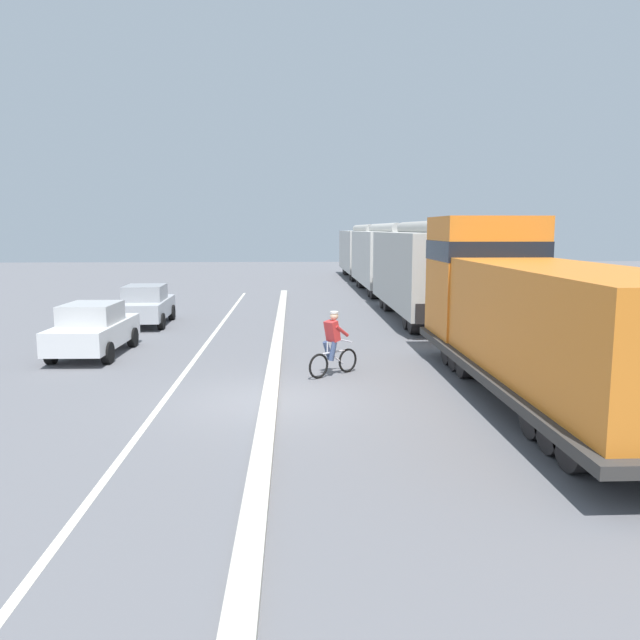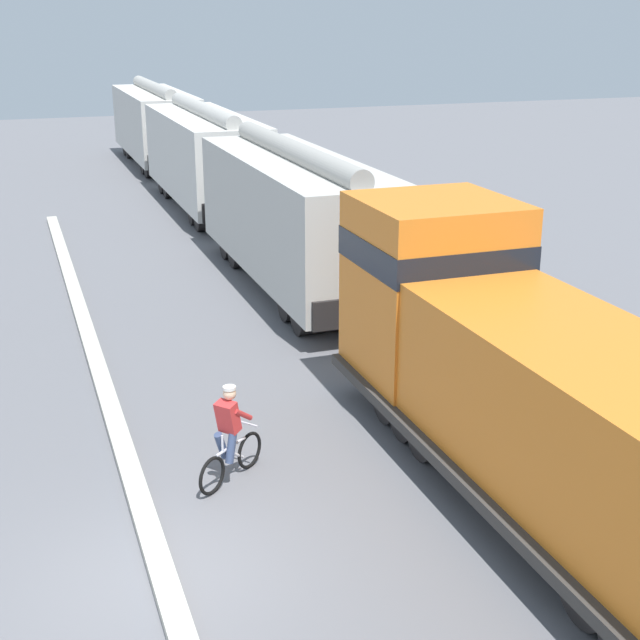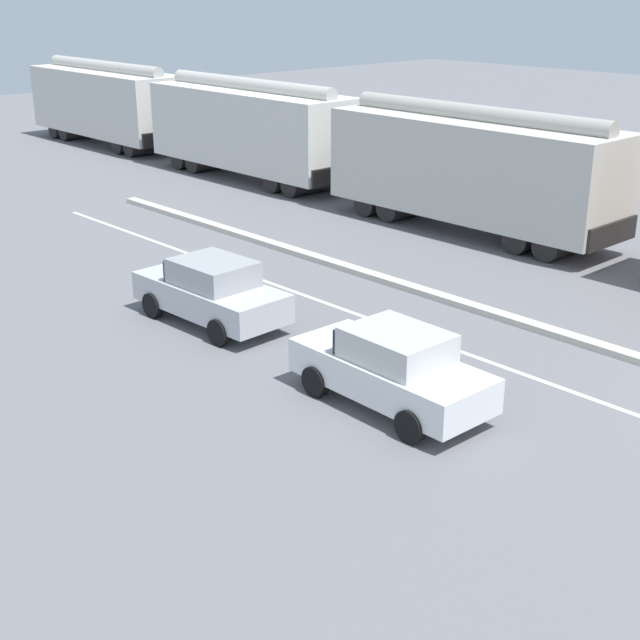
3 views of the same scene
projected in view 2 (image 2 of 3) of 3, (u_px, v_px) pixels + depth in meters
ground_plane at (162, 578)px, 12.45m from camera, size 120.00×120.00×0.00m
median_curb at (110, 404)px, 17.77m from camera, size 0.36×36.00×0.16m
locomotive at (531, 391)px, 14.15m from camera, size 3.10×11.61×4.20m
hopper_car_lead at (295, 217)px, 24.89m from camera, size 2.90×10.60×4.18m
hopper_car_middle at (205, 157)px, 35.23m from camera, size 2.90×10.60×4.18m
hopper_car_trailing at (156, 124)px, 45.56m from camera, size 2.90×10.60×4.18m
cyclist at (230, 437)px, 14.78m from camera, size 1.36×1.13×1.71m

